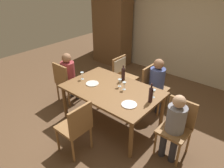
# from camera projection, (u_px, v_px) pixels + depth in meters

# --- Properties ---
(ground_plane) EXTENTS (10.00, 10.00, 0.00)m
(ground_plane) POSITION_uv_depth(u_px,v_px,m) (112.00, 121.00, 4.14)
(ground_plane) COLOR brown
(rear_room_partition) EXTENTS (6.40, 0.12, 2.70)m
(rear_room_partition) POSITION_uv_depth(u_px,v_px,m) (182.00, 27.00, 5.34)
(rear_room_partition) COLOR beige
(rear_room_partition) RESTS_ON ground_plane
(armoire_cabinet) EXTENTS (1.18, 0.62, 2.18)m
(armoire_cabinet) POSITION_uv_depth(u_px,v_px,m) (112.00, 28.00, 6.27)
(armoire_cabinet) COLOR brown
(armoire_cabinet) RESTS_ON ground_plane
(dining_table) EXTENTS (1.72, 1.11, 0.74)m
(dining_table) POSITION_uv_depth(u_px,v_px,m) (112.00, 92.00, 3.82)
(dining_table) COLOR brown
(dining_table) RESTS_ON ground_plane
(chair_right_end) EXTENTS (0.44, 0.44, 0.92)m
(chair_right_end) POSITION_uv_depth(u_px,v_px,m) (177.00, 124.00, 3.23)
(chair_right_end) COLOR olive
(chair_right_end) RESTS_ON ground_plane
(chair_far_right) EXTENTS (0.44, 0.44, 0.92)m
(chair_far_right) POSITION_uv_depth(u_px,v_px,m) (153.00, 85.00, 4.34)
(chair_far_right) COLOR olive
(chair_far_right) RESTS_ON ground_plane
(chair_left_end) EXTENTS (0.44, 0.44, 0.92)m
(chair_left_end) POSITION_uv_depth(u_px,v_px,m) (65.00, 80.00, 4.53)
(chair_left_end) COLOR olive
(chair_left_end) RESTS_ON ground_plane
(chair_near) EXTENTS (0.44, 0.44, 0.92)m
(chair_near) POSITION_uv_depth(u_px,v_px,m) (77.00, 126.00, 3.21)
(chair_near) COLOR olive
(chair_near) RESTS_ON ground_plane
(chair_far_left) EXTENTS (0.46, 0.44, 0.92)m
(chair_far_left) POSITION_uv_depth(u_px,v_px,m) (122.00, 71.00, 4.77)
(chair_far_left) COLOR olive
(chair_far_left) RESTS_ON ground_plane
(person_woman_host) EXTENTS (0.29, 0.33, 1.09)m
(person_woman_host) POSITION_uv_depth(u_px,v_px,m) (175.00, 123.00, 3.11)
(person_woman_host) COLOR #33333D
(person_woman_host) RESTS_ON ground_plane
(person_man_bearded) EXTENTS (0.35, 0.30, 1.12)m
(person_man_bearded) POSITION_uv_depth(u_px,v_px,m) (158.00, 81.00, 4.22)
(person_man_bearded) COLOR #33333D
(person_man_bearded) RESTS_ON ground_plane
(person_man_guest) EXTENTS (0.30, 0.34, 1.11)m
(person_man_guest) POSITION_uv_depth(u_px,v_px,m) (69.00, 74.00, 4.55)
(person_man_guest) COLOR #33333D
(person_man_guest) RESTS_ON ground_plane
(wine_bottle_tall_green) EXTENTS (0.07, 0.07, 0.33)m
(wine_bottle_tall_green) POSITION_uv_depth(u_px,v_px,m) (151.00, 94.00, 3.35)
(wine_bottle_tall_green) COLOR black
(wine_bottle_tall_green) RESTS_ON dining_table
(wine_bottle_dark_red) EXTENTS (0.07, 0.07, 0.30)m
(wine_bottle_dark_red) POSITION_uv_depth(u_px,v_px,m) (123.00, 74.00, 4.03)
(wine_bottle_dark_red) COLOR black
(wine_bottle_dark_red) RESTS_ON dining_table
(wine_glass_near_left) EXTENTS (0.07, 0.07, 0.15)m
(wine_glass_near_left) POSITION_uv_depth(u_px,v_px,m) (154.00, 92.00, 3.48)
(wine_glass_near_left) COLOR silver
(wine_glass_near_left) RESTS_ON dining_table
(wine_glass_centre) EXTENTS (0.07, 0.07, 0.15)m
(wine_glass_centre) POSITION_uv_depth(u_px,v_px,m) (82.00, 74.00, 4.07)
(wine_glass_centre) COLOR silver
(wine_glass_centre) RESTS_ON dining_table
(wine_glass_near_right) EXTENTS (0.07, 0.07, 0.15)m
(wine_glass_near_right) POSITION_uv_depth(u_px,v_px,m) (120.00, 81.00, 3.81)
(wine_glass_near_right) COLOR silver
(wine_glass_near_right) RESTS_ON dining_table
(wine_glass_far) EXTENTS (0.07, 0.07, 0.15)m
(wine_glass_far) POSITION_uv_depth(u_px,v_px,m) (124.00, 84.00, 3.72)
(wine_glass_far) COLOR silver
(wine_glass_far) RESTS_ON dining_table
(dinner_plate_host) EXTENTS (0.25, 0.25, 0.01)m
(dinner_plate_host) POSITION_uv_depth(u_px,v_px,m) (129.00, 104.00, 3.33)
(dinner_plate_host) COLOR white
(dinner_plate_host) RESTS_ON dining_table
(dinner_plate_guest_left) EXTENTS (0.24, 0.24, 0.01)m
(dinner_plate_guest_left) POSITION_uv_depth(u_px,v_px,m) (92.00, 84.00, 3.95)
(dinner_plate_guest_left) COLOR silver
(dinner_plate_guest_left) RESTS_ON dining_table
(handbag) EXTENTS (0.14, 0.29, 0.22)m
(handbag) POSITION_uv_depth(u_px,v_px,m) (138.00, 97.00, 4.73)
(handbag) COLOR brown
(handbag) RESTS_ON ground_plane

